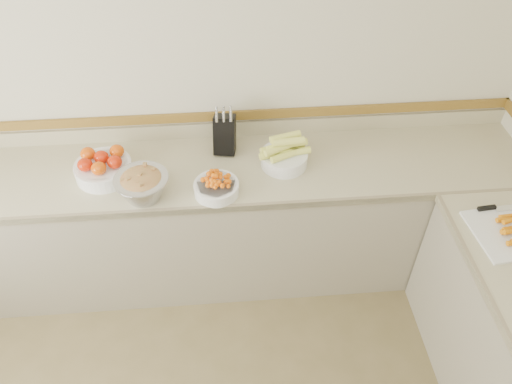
{
  "coord_description": "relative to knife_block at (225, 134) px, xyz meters",
  "views": [
    {
      "loc": [
        0.19,
        -0.55,
        2.79
      ],
      "look_at": [
        0.35,
        1.35,
        1.0
      ],
      "focal_mm": 35.0,
      "sensor_mm": 36.0,
      "label": 1
    }
  ],
  "objects": [
    {
      "name": "tomato_bowl",
      "position": [
        -0.7,
        -0.18,
        -0.06
      ],
      "size": [
        0.32,
        0.32,
        0.16
      ],
      "color": "white",
      "rests_on": "counter_back"
    },
    {
      "name": "back_wall",
      "position": [
        -0.2,
        0.16,
        0.28
      ],
      "size": [
        4.0,
        0.0,
        4.0
      ],
      "primitive_type": "plane",
      "rotation": [
        1.57,
        0.0,
        0.0
      ],
      "color": "beige",
      "rests_on": "ground_plane"
    },
    {
      "name": "cherry_tomato_bowl",
      "position": [
        -0.06,
        -0.37,
        -0.08
      ],
      "size": [
        0.25,
        0.25,
        0.13
      ],
      "color": "white",
      "rests_on": "counter_back"
    },
    {
      "name": "rhubarb_bowl",
      "position": [
        -0.46,
        -0.37,
        -0.04
      ],
      "size": [
        0.3,
        0.3,
        0.17
      ],
      "color": "#B2B2BA",
      "rests_on": "counter_back"
    },
    {
      "name": "corn_bowl",
      "position": [
        0.34,
        -0.16,
        -0.05
      ],
      "size": [
        0.3,
        0.27,
        0.2
      ],
      "color": "white",
      "rests_on": "counter_back"
    },
    {
      "name": "knife_block",
      "position": [
        0.0,
        0.0,
        0.0
      ],
      "size": [
        0.15,
        0.17,
        0.31
      ],
      "color": "black",
      "rests_on": "counter_back"
    },
    {
      "name": "counter_back",
      "position": [
        -0.2,
        -0.17,
        -0.57
      ],
      "size": [
        4.0,
        0.65,
        1.08
      ],
      "color": "#BAB087",
      "rests_on": "ground_plane"
    }
  ]
}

